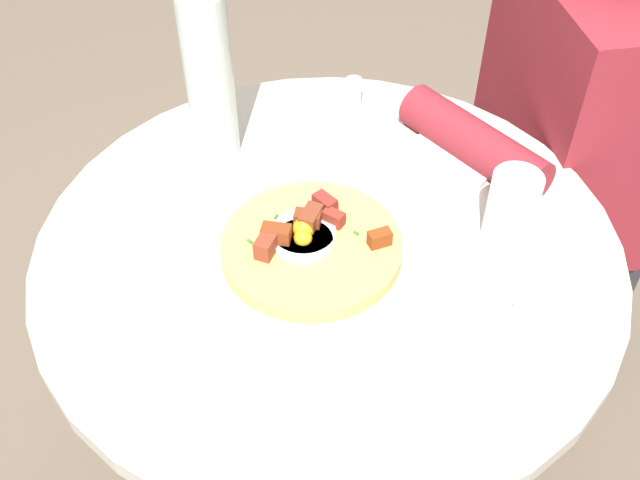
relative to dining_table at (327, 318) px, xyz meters
The scene contains 11 objects.
dining_table is the anchor object (origin of this frame).
person_seated 0.57m from the dining_table, 119.77° to the left, with size 0.46×0.48×1.14m.
pizza_plate 0.18m from the dining_table, 43.40° to the right, with size 0.30×0.30×0.01m, color silver.
breakfast_pizza 0.20m from the dining_table, 47.21° to the right, with size 0.24×0.24×0.05m.
bread_plate 0.30m from the dining_table, 122.99° to the left, with size 0.15×0.15×0.01m, color silver.
napkin 0.32m from the dining_table, 34.69° to the left, with size 0.17×0.14×0.00m, color white.
fork 0.34m from the dining_table, 35.99° to the left, with size 0.18×0.01×0.01m, color silver.
knife 0.31m from the dining_table, 33.23° to the left, with size 0.18×0.01×0.01m, color silver.
water_glass 0.34m from the dining_table, 82.47° to the left, with size 0.07×0.07×0.11m, color silver.
water_bottle 0.41m from the dining_table, 149.60° to the right, with size 0.07×0.07×0.27m, color silver.
salt_shaker 0.38m from the dining_table, 162.53° to the left, with size 0.03×0.03×0.05m, color white.
Camera 1 is at (0.72, -0.13, 1.47)m, focal length 42.23 mm.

